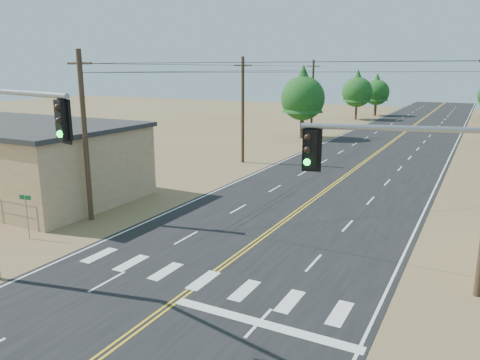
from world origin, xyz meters
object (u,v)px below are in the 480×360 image
Objects in this scene: signal_mast_left at (3,157)px; signal_mast_right at (447,210)px; building_left at (3,158)px; street_sign at (27,210)px.

signal_mast_right is at bearing 22.04° from signal_mast_left.
building_left reaches higher than street_sign.
signal_mast_right reaches higher than building_left.
building_left is 8.22× the size of street_sign.
street_sign is (-20.36, 1.96, -3.44)m from signal_mast_right.
building_left is 18.55m from signal_mast_left.
signal_mast_left is at bearing -51.24° from street_sign.
signal_mast_right is at bearing -14.69° from building_left.
signal_mast_left is (14.98, -10.47, 3.17)m from building_left.
signal_mast_left reaches higher than building_left.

